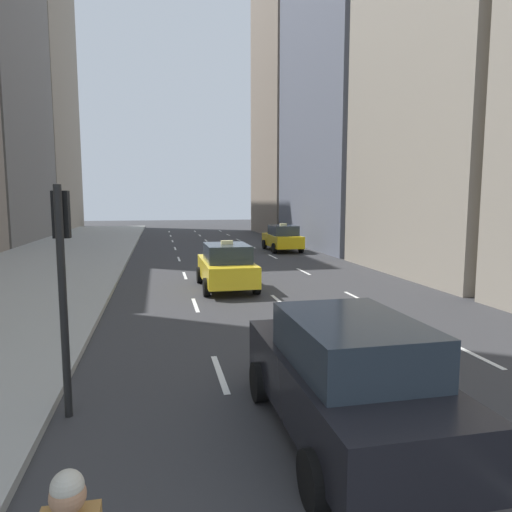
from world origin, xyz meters
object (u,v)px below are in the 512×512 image
Objects in this scene: sedan_black_near at (345,376)px; traffic_light_pole at (62,263)px; taxi_lead at (226,266)px; taxi_second at (282,238)px.

traffic_light_pole is (-3.95, 1.62, 1.50)m from sedan_black_near.
taxi_lead is 1.22× the size of traffic_light_pole.
taxi_second is 24.10m from traffic_light_pole.
taxi_lead is 10.65m from traffic_light_pole.
taxi_second is at bearing 65.53° from taxi_lead.
sedan_black_near is at bearing -103.30° from taxi_second.
sedan_black_near is 4.52m from traffic_light_pole.
traffic_light_pole is (-9.55, -22.07, 1.53)m from taxi_second.
taxi_lead is at bearing 67.98° from traffic_light_pole.
taxi_lead is at bearing 90.00° from sedan_black_near.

